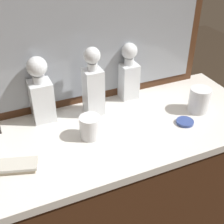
# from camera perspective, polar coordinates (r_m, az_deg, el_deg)

# --- Properties ---
(dresser) EXTENTS (1.28, 0.52, 0.83)m
(dresser) POSITION_cam_1_polar(r_m,az_deg,el_deg) (1.49, 0.00, -16.09)
(dresser) COLOR #472816
(dresser) RESTS_ON ground_plane
(dresser_mirror) EXTENTS (1.09, 0.03, 0.68)m
(dresser_mirror) POSITION_cam_1_polar(r_m,az_deg,el_deg) (1.25, -4.69, 15.88)
(dresser_mirror) COLOR #472816
(dresser_mirror) RESTS_ON dresser
(crystal_decanter_far_left) EXTENTS (0.08, 0.08, 0.26)m
(crystal_decanter_far_left) POSITION_cam_1_polar(r_m,az_deg,el_deg) (1.37, 3.13, 6.73)
(crystal_decanter_far_left) COLOR white
(crystal_decanter_far_left) RESTS_ON dresser
(crystal_decanter_front) EXTENTS (0.09, 0.09, 0.27)m
(crystal_decanter_front) POSITION_cam_1_polar(r_m,az_deg,el_deg) (1.24, -13.21, 3.06)
(crystal_decanter_front) COLOR white
(crystal_decanter_front) RESTS_ON dresser
(crystal_decanter_left) EXTENTS (0.07, 0.07, 0.29)m
(crystal_decanter_left) POSITION_cam_1_polar(r_m,az_deg,el_deg) (1.24, -3.56, 4.54)
(crystal_decanter_left) COLOR white
(crystal_decanter_left) RESTS_ON dresser
(crystal_tumbler_front) EXTENTS (0.09, 0.09, 0.11)m
(crystal_tumbler_front) POSITION_cam_1_polar(r_m,az_deg,el_deg) (1.34, 16.11, 2.07)
(crystal_tumbler_front) COLOR white
(crystal_tumbler_front) RESTS_ON dresser
(crystal_tumbler_far_left) EXTENTS (0.08, 0.08, 0.09)m
(crystal_tumbler_far_left) POSITION_cam_1_polar(r_m,az_deg,el_deg) (1.14, -4.14, -3.01)
(crystal_tumbler_far_left) COLOR white
(crystal_tumbler_far_left) RESTS_ON dresser
(silver_brush_right) EXTENTS (0.15, 0.10, 0.02)m
(silver_brush_right) POSITION_cam_1_polar(r_m,az_deg,el_deg) (1.07, -17.44, -9.70)
(silver_brush_right) COLOR #B7A88C
(silver_brush_right) RESTS_ON dresser
(porcelain_dish) EXTENTS (0.07, 0.07, 0.01)m
(porcelain_dish) POSITION_cam_1_polar(r_m,az_deg,el_deg) (1.27, 13.58, -1.83)
(porcelain_dish) COLOR #33478C
(porcelain_dish) RESTS_ON dresser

